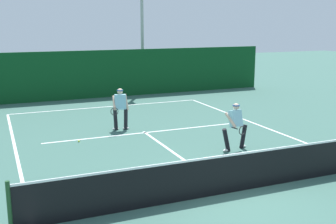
{
  "coord_description": "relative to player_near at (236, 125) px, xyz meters",
  "views": [
    {
      "loc": [
        -5.19,
        -8.37,
        4.12
      ],
      "look_at": [
        0.45,
        5.03,
        1.0
      ],
      "focal_mm": 45.05,
      "sensor_mm": 36.0,
      "label": 1
    }
  ],
  "objects": [
    {
      "name": "ground_plane",
      "position": [
        -1.98,
        -3.02,
        -0.85
      ],
      "size": [
        80.0,
        80.0,
        0.0
      ],
      "primitive_type": "plane",
      "color": "#396156"
    },
    {
      "name": "court_line_baseline_far",
      "position": [
        -1.98,
        8.62,
        -0.85
      ],
      "size": [
        9.36,
        0.1,
        0.01
      ],
      "primitive_type": "cube",
      "color": "white",
      "rests_on": "ground_plane"
    },
    {
      "name": "court_line_service",
      "position": [
        -1.98,
        3.2,
        -0.85
      ],
      "size": [
        7.63,
        0.1,
        0.01
      ],
      "primitive_type": "cube",
      "color": "white",
      "rests_on": "ground_plane"
    },
    {
      "name": "court_line_centre",
      "position": [
        -1.98,
        0.18,
        -0.85
      ],
      "size": [
        0.1,
        6.4,
        0.01
      ],
      "primitive_type": "cube",
      "color": "white",
      "rests_on": "ground_plane"
    },
    {
      "name": "tennis_net",
      "position": [
        -1.98,
        -3.02,
        -0.34
      ],
      "size": [
        10.26,
        0.09,
        1.07
      ],
      "color": "#1E4723",
      "rests_on": "ground_plane"
    },
    {
      "name": "player_near",
      "position": [
        0.0,
        0.0,
        0.0
      ],
      "size": [
        1.08,
        0.89,
        1.56
      ],
      "rotation": [
        0.0,
        0.0,
        3.36
      ],
      "color": "black",
      "rests_on": "ground_plane"
    },
    {
      "name": "player_far",
      "position": [
        -2.7,
        4.0,
        0.04
      ],
      "size": [
        0.86,
        0.86,
        1.63
      ],
      "rotation": [
        0.0,
        0.0,
        2.96
      ],
      "color": "black",
      "rests_on": "ground_plane"
    },
    {
      "name": "tennis_ball",
      "position": [
        -4.55,
        2.89,
        -0.82
      ],
      "size": [
        0.07,
        0.07,
        0.07
      ],
      "primitive_type": "sphere",
      "color": "#D1E033",
      "rests_on": "ground_plane"
    },
    {
      "name": "back_fence_windscreen",
      "position": [
        -1.98,
        11.31,
        0.45
      ],
      "size": [
        20.72,
        0.12,
        2.61
      ],
      "primitive_type": "cube",
      "color": "#0C401B",
      "rests_on": "ground_plane"
    },
    {
      "name": "light_pole",
      "position": [
        1.22,
        12.51,
        4.17
      ],
      "size": [
        0.55,
        0.44,
        8.31
      ],
      "color": "#9EA39E",
      "rests_on": "ground_plane"
    }
  ]
}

